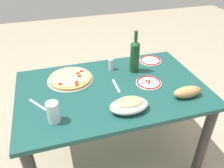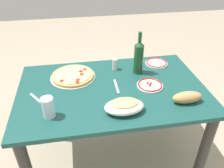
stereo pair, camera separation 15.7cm
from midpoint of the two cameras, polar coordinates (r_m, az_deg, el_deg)
ground_plane at (r=2.10m, az=2.26°, el=-17.77°), size 8.00×8.00×0.00m
dining_table at (r=1.67m, az=2.71°, el=-4.57°), size 1.29×0.82×0.73m
pepperoni_pizza at (r=1.71m, az=-7.09°, el=1.97°), size 0.33×0.33×0.03m
baked_pasta_dish at (r=1.37m, az=6.35°, el=-5.54°), size 0.24×0.15×0.08m
wine_bottle at (r=1.72m, az=9.25°, el=6.60°), size 0.07×0.07×0.32m
water_glass at (r=1.35m, az=-12.37°, el=-5.83°), size 0.07×0.07×0.13m
side_plate_near at (r=1.64m, az=12.13°, el=-0.36°), size 0.18×0.18×0.02m
side_plate_far at (r=1.93m, az=13.29°, el=5.04°), size 0.18×0.18×0.02m
bread_loaf at (r=1.54m, az=21.02°, el=-3.21°), size 0.20×0.08×0.07m
spice_shaker at (r=1.79m, az=3.25°, el=4.77°), size 0.04×0.04×0.09m
fork_left at (r=1.60m, az=3.92°, el=-0.65°), size 0.02×0.17×0.00m
fork_right at (r=1.53m, az=-15.33°, el=-3.79°), size 0.11×0.15×0.00m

